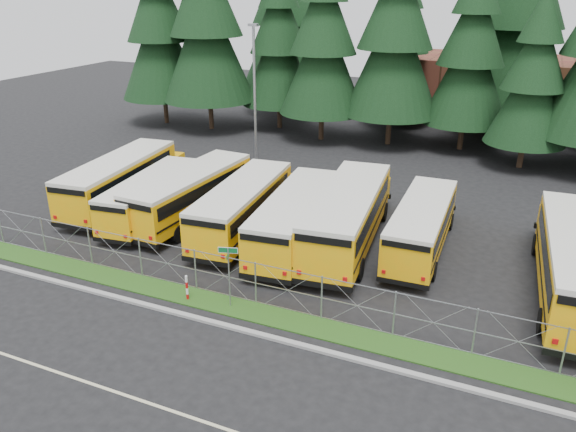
% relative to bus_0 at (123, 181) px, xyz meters
% --- Properties ---
extents(ground, '(120.00, 120.00, 0.00)m').
position_rel_bus_0_xyz_m(ground, '(13.83, -6.35, -1.49)').
color(ground, black).
rests_on(ground, ground).
extents(curb, '(50.00, 0.25, 0.12)m').
position_rel_bus_0_xyz_m(curb, '(13.83, -9.45, -1.43)').
color(curb, gray).
rests_on(curb, ground).
extents(grass_verge, '(50.00, 1.40, 0.06)m').
position_rel_bus_0_xyz_m(grass_verge, '(13.83, -8.05, -1.46)').
color(grass_verge, '#204112').
rests_on(grass_verge, ground).
extents(road_lane_line, '(50.00, 0.12, 0.01)m').
position_rel_bus_0_xyz_m(road_lane_line, '(13.83, -14.35, -1.48)').
color(road_lane_line, beige).
rests_on(road_lane_line, ground).
extents(chainlink_fence, '(44.00, 0.10, 2.00)m').
position_rel_bus_0_xyz_m(chainlink_fence, '(13.83, -7.35, -0.49)').
color(chainlink_fence, '#93969B').
rests_on(chainlink_fence, ground).
extents(brick_building, '(22.00, 10.00, 6.00)m').
position_rel_bus_0_xyz_m(brick_building, '(19.83, 33.65, 1.51)').
color(brick_building, brown).
rests_on(brick_building, ground).
extents(bus_0, '(3.88, 11.55, 2.97)m').
position_rel_bus_0_xyz_m(bus_0, '(0.00, 0.00, 0.00)').
color(bus_0, '#FFA408').
rests_on(bus_0, ground).
extents(bus_1, '(3.43, 10.06, 2.58)m').
position_rel_bus_0_xyz_m(bus_1, '(3.16, -1.14, -0.19)').
color(bus_1, '#FFA408').
rests_on(bus_1, ground).
extents(bus_2, '(3.23, 11.18, 2.90)m').
position_rel_bus_0_xyz_m(bus_2, '(5.30, -0.25, -0.04)').
color(bus_2, '#FFA408').
rests_on(bus_2, ground).
extents(bus_3, '(3.52, 11.08, 2.86)m').
position_rel_bus_0_xyz_m(bus_3, '(8.90, -0.76, -0.06)').
color(bus_3, '#FFA408').
rests_on(bus_3, ground).
extents(bus_4, '(3.70, 11.12, 2.86)m').
position_rel_bus_0_xyz_m(bus_4, '(12.15, -1.15, -0.06)').
color(bus_4, '#FFA408').
rests_on(bus_4, ground).
extents(bus_5, '(4.06, 12.27, 3.16)m').
position_rel_bus_0_xyz_m(bus_5, '(14.67, -0.23, 0.09)').
color(bus_5, '#FFA408').
rests_on(bus_5, ground).
extents(bus_6, '(2.68, 10.25, 2.67)m').
position_rel_bus_0_xyz_m(bus_6, '(18.29, 0.70, -0.15)').
color(bus_6, '#FFA408').
rests_on(bus_6, ground).
extents(bus_east, '(3.52, 12.29, 3.19)m').
position_rel_bus_0_xyz_m(bus_east, '(25.26, -1.31, 0.11)').
color(bus_east, '#FFA408').
rests_on(bus_east, ground).
extents(street_sign, '(0.81, 0.53, 2.81)m').
position_rel_bus_0_xyz_m(street_sign, '(11.93, -8.00, 0.55)').
color(street_sign, '#93969B').
rests_on(street_sign, ground).
extents(striped_bollard, '(0.11, 0.11, 1.20)m').
position_rel_bus_0_xyz_m(striped_bollard, '(9.96, -8.30, -0.89)').
color(striped_bollard, '#B20C0C').
rests_on(striped_bollard, ground).
extents(light_standard, '(0.70, 0.35, 10.14)m').
position_rel_bus_0_xyz_m(light_standard, '(3.83, 10.66, 4.02)').
color(light_standard, '#93969B').
rests_on(light_standard, ground).
extents(conifer_0, '(7.71, 7.71, 17.04)m').
position_rel_bus_0_xyz_m(conifer_0, '(-10.22, 19.11, 7.04)').
color(conifer_0, black).
rests_on(conifer_0, ground).
extents(conifer_1, '(8.38, 8.38, 18.53)m').
position_rel_bus_0_xyz_m(conifer_1, '(-4.93, 18.78, 7.78)').
color(conifer_1, black).
rests_on(conifer_1, ground).
extents(conifer_2, '(6.86, 6.86, 15.18)m').
position_rel_bus_0_xyz_m(conifer_2, '(0.76, 21.74, 6.10)').
color(conifer_2, black).
rests_on(conifer_2, ground).
extents(conifer_3, '(7.27, 7.27, 16.08)m').
position_rel_bus_0_xyz_m(conifer_3, '(5.85, 19.35, 6.56)').
color(conifer_3, black).
rests_on(conifer_3, ground).
extents(conifer_4, '(7.86, 7.86, 17.39)m').
position_rel_bus_0_xyz_m(conifer_4, '(11.63, 20.16, 7.21)').
color(conifer_4, black).
rests_on(conifer_4, ground).
extents(conifer_5, '(6.80, 6.80, 15.03)m').
position_rel_bus_0_xyz_m(conifer_5, '(17.49, 21.00, 6.03)').
color(conifer_5, black).
rests_on(conifer_5, ground).
extents(conifer_6, '(5.77, 5.77, 12.76)m').
position_rel_bus_0_xyz_m(conifer_6, '(22.28, 17.71, 4.89)').
color(conifer_6, black).
rests_on(conifer_6, ground).
extents(conifer_10, '(8.86, 8.86, 19.60)m').
position_rel_bus_0_xyz_m(conifer_10, '(-1.29, 28.01, 8.32)').
color(conifer_10, black).
rests_on(conifer_10, ground).
extents(conifer_11, '(6.80, 6.80, 15.04)m').
position_rel_bus_0_xyz_m(conifer_11, '(10.51, 27.15, 6.04)').
color(conifer_11, black).
rests_on(conifer_11, ground).
extents(conifer_12, '(9.21, 9.21, 20.36)m').
position_rel_bus_0_xyz_m(conifer_12, '(20.47, 27.47, 8.69)').
color(conifer_12, black).
rests_on(conifer_12, ground).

